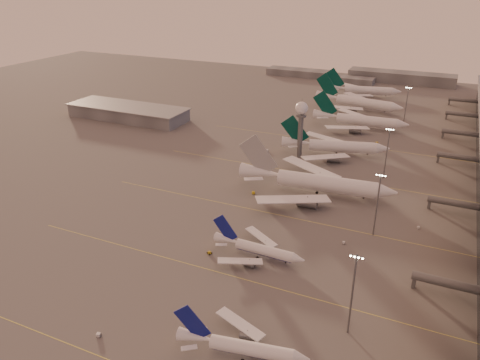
% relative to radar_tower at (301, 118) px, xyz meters
% --- Properties ---
extents(ground, '(700.00, 700.00, 0.00)m').
position_rel_radar_tower_xyz_m(ground, '(-5.00, -120.00, -20.95)').
color(ground, '#5E5C5C').
rests_on(ground, ground).
extents(taxiway_markings, '(180.00, 185.25, 0.02)m').
position_rel_radar_tower_xyz_m(taxiway_markings, '(25.00, -64.00, -20.94)').
color(taxiway_markings, '#E0D34F').
rests_on(taxiway_markings, ground).
extents(hangar, '(82.00, 27.00, 8.50)m').
position_rel_radar_tower_xyz_m(hangar, '(-125.00, 20.00, -16.63)').
color(hangar, slate).
rests_on(hangar, ground).
extents(radar_tower, '(6.40, 6.40, 31.10)m').
position_rel_radar_tower_xyz_m(radar_tower, '(0.00, 0.00, 0.00)').
color(radar_tower, slate).
rests_on(radar_tower, ground).
extents(mast_a, '(3.60, 0.56, 25.00)m').
position_rel_radar_tower_xyz_m(mast_a, '(53.00, -120.00, -7.21)').
color(mast_a, slate).
rests_on(mast_a, ground).
extents(mast_b, '(3.60, 0.56, 25.00)m').
position_rel_radar_tower_xyz_m(mast_b, '(50.00, -65.00, -7.21)').
color(mast_b, slate).
rests_on(mast_b, ground).
extents(mast_c, '(3.60, 0.56, 25.00)m').
position_rel_radar_tower_xyz_m(mast_c, '(45.00, -10.00, -7.21)').
color(mast_c, slate).
rests_on(mast_c, ground).
extents(mast_d, '(3.60, 0.56, 25.00)m').
position_rel_radar_tower_xyz_m(mast_d, '(43.00, 80.00, -7.21)').
color(mast_d, slate).
rests_on(mast_d, ground).
extents(distant_horizon, '(165.00, 37.50, 9.00)m').
position_rel_radar_tower_xyz_m(distant_horizon, '(-2.38, 205.14, -17.06)').
color(distant_horizon, slate).
rests_on(distant_horizon, ground).
extents(narrowbody_near, '(34.78, 27.53, 13.68)m').
position_rel_radar_tower_xyz_m(narrowbody_near, '(30.69, -140.25, -18.18)').
color(narrowbody_near, white).
rests_on(narrowbody_near, ground).
extents(narrowbody_mid, '(33.86, 27.03, 13.23)m').
position_rel_radar_tower_xyz_m(narrowbody_mid, '(16.82, -96.40, -18.27)').
color(narrowbody_mid, white).
rests_on(narrowbody_mid, ground).
extents(widebody_white, '(69.56, 55.53, 24.47)m').
position_rel_radar_tower_xyz_m(widebody_white, '(20.70, -40.41, -16.71)').
color(widebody_white, white).
rests_on(widebody_white, ground).
extents(greentail_a, '(56.05, 44.70, 20.78)m').
position_rel_radar_tower_xyz_m(greentail_a, '(16.32, 10.73, -17.28)').
color(greentail_a, white).
rests_on(greentail_a, ground).
extents(greentail_b, '(59.66, 48.13, 21.66)m').
position_rel_radar_tower_xyz_m(greentail_b, '(18.81, 62.94, -17.12)').
color(greentail_b, white).
rests_on(greentail_b, ground).
extents(greentail_c, '(63.94, 51.27, 23.34)m').
position_rel_radar_tower_xyz_m(greentail_c, '(9.08, 104.78, -16.83)').
color(greentail_c, white).
rests_on(greentail_c, ground).
extents(greentail_d, '(58.09, 46.46, 21.32)m').
position_rel_radar_tower_xyz_m(greentail_d, '(4.46, 144.66, -17.18)').
color(greentail_d, white).
rests_on(greentail_d, ground).
extents(gsv_truck_a, '(5.80, 3.44, 2.21)m').
position_rel_radar_tower_xyz_m(gsv_truck_a, '(-6.85, -149.40, -19.82)').
color(gsv_truck_a, silver).
rests_on(gsv_truck_a, ground).
extents(gsv_tug_mid, '(3.71, 3.15, 0.91)m').
position_rel_radar_tower_xyz_m(gsv_tug_mid, '(0.83, -101.71, -20.48)').
color(gsv_tug_mid, gold).
rests_on(gsv_tug_mid, ground).
extents(gsv_truck_b, '(5.11, 2.49, 1.98)m').
position_rel_radar_tower_xyz_m(gsv_truck_b, '(41.94, -75.79, -19.94)').
color(gsv_truck_b, silver).
rests_on(gsv_truck_b, ground).
extents(gsv_truck_c, '(6.41, 5.24, 2.50)m').
position_rel_radar_tower_xyz_m(gsv_truck_c, '(-3.61, -51.44, -19.67)').
color(gsv_truck_c, gold).
rests_on(gsv_truck_c, ground).
extents(gsv_catering_b, '(4.90, 2.95, 3.75)m').
position_rel_radar_tower_xyz_m(gsv_catering_b, '(64.97, -53.26, -19.07)').
color(gsv_catering_b, silver).
rests_on(gsv_catering_b, ground).
extents(gsv_truck_d, '(4.03, 6.59, 2.50)m').
position_rel_radar_tower_xyz_m(gsv_truck_d, '(-17.91, 0.43, -19.67)').
color(gsv_truck_d, silver).
rests_on(gsv_truck_d, ground).
extents(gsv_tug_hangar, '(4.24, 3.59, 1.04)m').
position_rel_radar_tower_xyz_m(gsv_tug_hangar, '(33.78, 37.84, -20.41)').
color(gsv_tug_hangar, gold).
rests_on(gsv_tug_hangar, ground).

